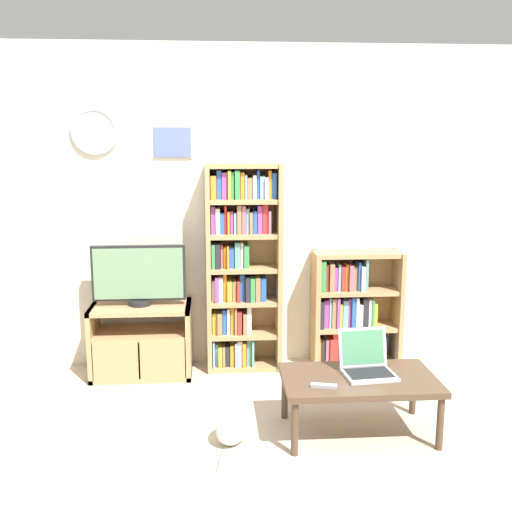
# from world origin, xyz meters

# --- Properties ---
(ground_plane) EXTENTS (18.00, 18.00, 0.00)m
(ground_plane) POSITION_xyz_m (0.00, 0.00, 0.00)
(ground_plane) COLOR #BCAD93
(wall_back) EXTENTS (5.78, 0.09, 2.60)m
(wall_back) POSITION_xyz_m (-0.01, 1.72, 1.31)
(wall_back) COLOR beige
(wall_back) RESTS_ON ground_plane
(tv_stand) EXTENTS (0.78, 0.43, 0.57)m
(tv_stand) POSITION_xyz_m (-0.83, 1.44, 0.29)
(tv_stand) COLOR tan
(tv_stand) RESTS_ON ground_plane
(television) EXTENTS (0.72, 0.18, 0.48)m
(television) POSITION_xyz_m (-0.83, 1.45, 0.81)
(television) COLOR black
(television) RESTS_ON tv_stand
(bookshelf_tall) EXTENTS (0.60, 0.28, 1.67)m
(bookshelf_tall) POSITION_xyz_m (-0.03, 1.55, 0.86)
(bookshelf_tall) COLOR tan
(bookshelf_tall) RESTS_ON ground_plane
(bookshelf_short) EXTENTS (0.72, 0.29, 0.96)m
(bookshelf_short) POSITION_xyz_m (0.88, 1.55, 0.45)
(bookshelf_short) COLOR tan
(bookshelf_short) RESTS_ON ground_plane
(coffee_table) EXTENTS (0.97, 0.57, 0.38)m
(coffee_table) POSITION_xyz_m (0.66, 0.35, 0.34)
(coffee_table) COLOR #4C3828
(coffee_table) RESTS_ON ground_plane
(laptop) EXTENTS (0.35, 0.33, 0.27)m
(laptop) POSITION_xyz_m (0.72, 0.41, 0.45)
(laptop) COLOR #B7BABC
(laptop) RESTS_ON coffee_table
(remote_near_laptop) EXTENTS (0.17, 0.08, 0.02)m
(remote_near_laptop) POSITION_xyz_m (0.41, 0.20, 0.39)
(remote_near_laptop) COLOR #99999E
(remote_near_laptop) RESTS_ON coffee_table
(cat) EXTENTS (0.29, 0.51, 0.27)m
(cat) POSITION_xyz_m (-0.14, 0.28, 0.11)
(cat) COLOR white
(cat) RESTS_ON ground_plane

